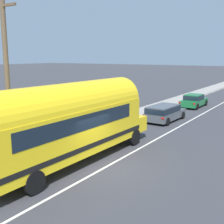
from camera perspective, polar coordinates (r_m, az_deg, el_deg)
The scene contains 7 objects.
ground_plane at distance 14.80m, azimuth -1.60°, elevation -10.77°, with size 300.00×300.00×0.00m, color #38383D.
lane_markings at distance 25.76m, azimuth 10.64°, elevation -1.55°, with size 3.81×80.00×0.01m.
sidewalk_slab at distance 25.42m, azimuth 2.13°, elevation -1.36°, with size 2.53×90.00×0.15m, color gray.
utility_pole at distance 15.14m, azimuth -19.57°, elevation 6.33°, with size 1.80×0.24×8.50m.
painted_bus at distance 14.69m, azimuth -9.25°, elevation -1.67°, with size 2.73×12.53×4.12m.
car_lead at distance 25.14m, azimuth 10.05°, elevation 0.02°, with size 2.14×4.61×1.37m.
car_second at distance 32.91m, azimuth 15.49°, elevation 2.21°, with size 1.94×4.43×1.37m.
Camera 1 is at (7.88, -11.28, 5.45)m, focal length 47.43 mm.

